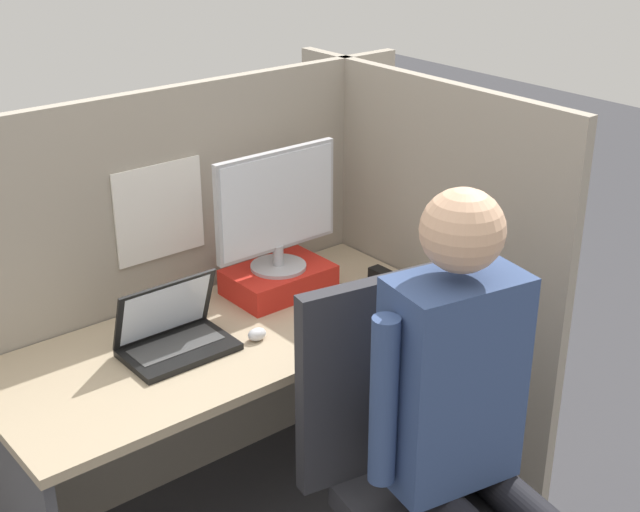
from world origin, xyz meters
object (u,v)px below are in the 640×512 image
at_px(laptop, 175,337).
at_px(carrot_toy, 350,318).
at_px(person, 469,410).
at_px(paper_box, 279,280).
at_px(monitor, 277,208).
at_px(office_chair, 411,468).
at_px(stapler, 387,279).

bearing_deg(laptop, carrot_toy, -21.69).
bearing_deg(person, laptop, 113.69).
relative_size(paper_box, person, 0.25).
distance_m(monitor, laptop, 0.56).
relative_size(monitor, carrot_toy, 3.53).
height_order(carrot_toy, person, person).
distance_m(laptop, carrot_toy, 0.55).
xyz_separation_m(carrot_toy, office_chair, (-0.18, -0.47, -0.22)).
bearing_deg(paper_box, laptop, -165.62).
relative_size(laptop, carrot_toy, 2.45).
bearing_deg(paper_box, monitor, 90.00).
height_order(stapler, office_chair, office_chair).
bearing_deg(carrot_toy, monitor, 96.15).
bearing_deg(laptop, stapler, -5.09).
xyz_separation_m(laptop, person, (0.37, -0.83, 0.02)).
bearing_deg(person, office_chair, 100.58).
height_order(paper_box, office_chair, office_chair).
relative_size(laptop, stapler, 2.18).
xyz_separation_m(monitor, person, (-0.11, -0.96, -0.24)).
bearing_deg(office_chair, paper_box, 79.82).
bearing_deg(monitor, stapler, -31.43).
bearing_deg(office_chair, carrot_toy, 69.14).
height_order(monitor, carrot_toy, monitor).
height_order(laptop, carrot_toy, laptop).
height_order(laptop, office_chair, office_chair).
xyz_separation_m(paper_box, office_chair, (-0.14, -0.79, -0.24)).
xyz_separation_m(carrot_toy, person, (-0.15, -0.63, 0.04)).
bearing_deg(laptop, paper_box, 14.38).
bearing_deg(paper_box, carrot_toy, -83.80).
bearing_deg(stapler, person, -119.63).
xyz_separation_m(laptop, carrot_toy, (0.51, -0.20, -0.03)).
bearing_deg(monitor, person, -96.67).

